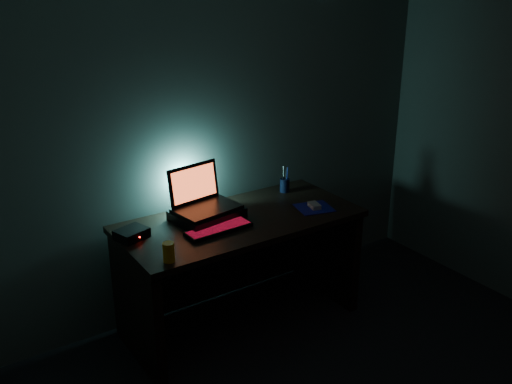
# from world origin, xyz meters

# --- Properties ---
(room) EXTENTS (3.50, 4.00, 2.50)m
(room) POSITION_xyz_m (0.00, 0.00, 1.25)
(room) COLOR black
(room) RESTS_ON ground
(desk) EXTENTS (1.50, 0.70, 0.75)m
(desk) POSITION_xyz_m (0.00, 1.67, 0.49)
(desk) COLOR black
(desk) RESTS_ON ground
(riser) EXTENTS (0.44, 0.36, 0.06)m
(riser) POSITION_xyz_m (-0.17, 1.72, 0.78)
(riser) COLOR black
(riser) RESTS_ON desk
(laptop) EXTENTS (0.42, 0.34, 0.26)m
(laptop) POSITION_xyz_m (-0.18, 1.77, 0.87)
(laptop) COLOR black
(laptop) RESTS_ON riser
(keyboard) EXTENTS (0.41, 0.15, 0.03)m
(keyboard) POSITION_xyz_m (-0.20, 1.53, 0.76)
(keyboard) COLOR black
(keyboard) RESTS_ON desk
(mousepad) EXTENTS (0.26, 0.25, 0.00)m
(mousepad) POSITION_xyz_m (0.48, 1.49, 0.75)
(mousepad) COLOR #0D0F60
(mousepad) RESTS_ON desk
(mouse) EXTENTS (0.08, 0.11, 0.03)m
(mouse) POSITION_xyz_m (0.48, 1.49, 0.77)
(mouse) COLOR gray
(mouse) RESTS_ON mousepad
(pen_cup) EXTENTS (0.08, 0.08, 0.09)m
(pen_cup) POSITION_xyz_m (0.50, 1.83, 0.80)
(pen_cup) COLOR black
(pen_cup) RESTS_ON desk
(juice_glass) EXTENTS (0.07, 0.07, 0.11)m
(juice_glass) POSITION_xyz_m (-0.61, 1.35, 0.80)
(juice_glass) COLOR orange
(juice_glass) RESTS_ON desk
(router) EXTENTS (0.20, 0.18, 0.06)m
(router) POSITION_xyz_m (-0.67, 1.72, 0.78)
(router) COLOR black
(router) RESTS_ON desk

